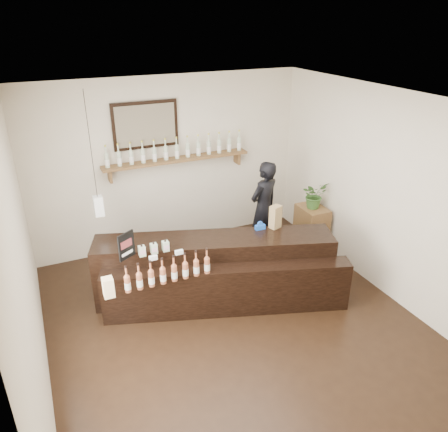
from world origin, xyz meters
name	(u,v)px	position (x,y,z in m)	size (l,w,h in m)	color
ground	(235,323)	(0.00, 0.00, 0.00)	(5.00, 5.00, 0.00)	black
room_shell	(236,202)	(0.00, 0.00, 1.70)	(5.00, 5.00, 5.00)	beige
back_wall_decor	(162,146)	(-0.14, 2.37, 1.75)	(2.66, 0.96, 1.69)	brown
counter	(218,273)	(0.02, 0.58, 0.42)	(3.24, 1.85, 1.05)	black
promo_sign	(126,246)	(-1.15, 0.66, 1.07)	(0.22, 0.14, 0.35)	black
paper_bag	(275,217)	(0.92, 0.64, 1.07)	(0.18, 0.15, 0.33)	olive
tape_dispenser	(260,226)	(0.71, 0.68, 0.95)	(0.15, 0.06, 0.12)	blue
side_cabinet	(311,229)	(2.00, 1.24, 0.38)	(0.39, 0.53, 0.77)	brown
potted_plant	(314,195)	(2.00, 1.24, 0.98)	(0.39, 0.34, 0.44)	#366026
shopkeeper	(264,202)	(1.26, 1.55, 0.88)	(0.64, 0.42, 1.76)	black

